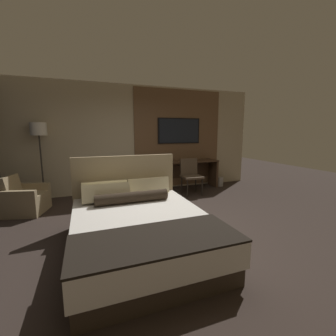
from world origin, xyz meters
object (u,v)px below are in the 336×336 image
tv (179,131)px  book (158,161)px  desk (182,169)px  armchair_by_window (24,200)px  bed (139,226)px  vase_tall (171,157)px  desk_chair (190,173)px  floor_lamp (39,136)px  waste_bin (219,181)px

tv → book: bearing=-163.6°
desk → armchair_by_window: bearing=-169.4°
bed → desk: 3.39m
vase_tall → book: 0.40m
bed → book: (1.20, 2.81, 0.50)m
bed → vase_tall: bearing=60.7°
desk_chair → floor_lamp: (-3.45, 0.62, 0.97)m
armchair_by_window → floor_lamp: (0.24, 0.72, 1.26)m
floor_lamp → waste_bin: 4.84m
armchair_by_window → floor_lamp: 1.47m
vase_tall → desk: bearing=-7.0°
armchair_by_window → vase_tall: bearing=-63.7°
bed → floor_lamp: floor_lamp is taller
tv → waste_bin: bearing=-16.3°
desk_chair → armchair_by_window: bearing=-176.0°
bed → tv: (1.89, 3.01, 1.31)m
desk → armchair_by_window: desk is taller
desk_chair → vase_tall: bearing=116.4°
tv → vase_tall: tv is taller
desk → desk_chair: 0.59m
vase_tall → book: vase_tall is taller
book → tv: bearing=16.4°
bed → vase_tall: (1.59, 2.84, 0.59)m
desk → waste_bin: size_ratio=7.34×
book → waste_bin: book is taller
tv → desk_chair: 1.33m
tv → floor_lamp: 3.47m
floor_lamp → book: (2.78, -0.02, -0.71)m
bed → armchair_by_window: bed is taller
waste_bin → armchair_by_window: bearing=-173.5°
desk_chair → waste_bin: 1.34m
desk_chair → book: (-0.67, 0.60, 0.26)m
desk → vase_tall: (-0.29, 0.04, 0.36)m
armchair_by_window → waste_bin: size_ratio=3.07×
armchair_by_window → floor_lamp: size_ratio=0.48×
desk → waste_bin: 1.25m
desk → vase_tall: size_ratio=9.34×
desk → floor_lamp: bearing=179.6°
tv → armchair_by_window: size_ratio=1.46×
floor_lamp → vase_tall: (3.17, 0.01, -0.61)m
bed → desk_chair: 2.91m
vase_tall → armchair_by_window: bearing=-168.0°
tv → bed: bearing=-122.1°
floor_lamp → tv: bearing=3.0°
desk → armchair_by_window: 3.78m
vase_tall → waste_bin: bearing=-6.7°
desk → waste_bin: bearing=-6.6°
book → desk_chair: bearing=-41.7°
desk_chair → book: bearing=140.8°
tv → book: 1.08m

